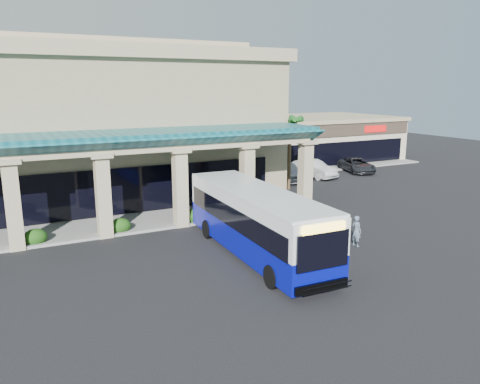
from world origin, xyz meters
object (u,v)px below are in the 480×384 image
car_silver (287,171)px  car_white (312,169)px  car_gray (357,165)px  pedestrian (356,231)px  transit_bus (256,223)px

car_silver → car_white: bearing=17.3°
car_gray → car_white: bearing=-160.9°
pedestrian → car_white: (9.37, 16.82, -0.01)m
pedestrian → car_gray: pedestrian is taller
pedestrian → car_silver: car_silver is taller
car_silver → pedestrian: bearing=-99.6°
transit_bus → car_silver: transit_bus is taller
transit_bus → car_white: bearing=48.8°
transit_bus → car_white: 21.39m
transit_bus → car_gray: 25.67m
transit_bus → car_white: size_ratio=2.40×
transit_bus → car_silver: 19.20m
car_white → car_silver: bearing=174.1°
car_white → pedestrian: bearing=-130.8°
car_silver → car_white: car_silver is taller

